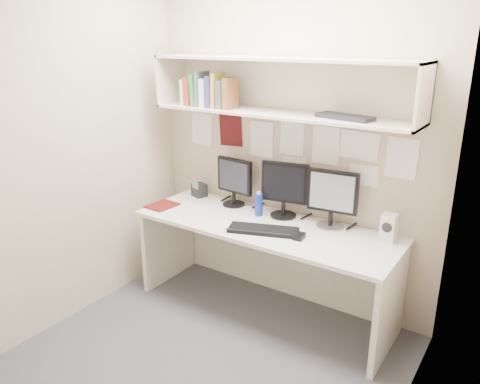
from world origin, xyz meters
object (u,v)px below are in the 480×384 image
Objects in this scene: desk at (264,268)px; monitor_right at (332,196)px; keyboard at (263,230)px; maroon_notebook at (162,205)px; speaker at (389,228)px; monitor_left at (234,179)px; monitor_center at (285,187)px; desk_phone at (199,190)px.

monitor_right is (0.43, 0.22, 0.60)m from desk.
keyboard is 2.10× the size of maroon_notebook.
monitor_right is 0.45m from speaker.
monitor_right reaches higher than monitor_left.
monitor_center reaches higher than desk.
monitor_center is 1.03m from maroon_notebook.
monitor_left is 2.63× the size of desk_phone.
maroon_notebook is 1.60× the size of desk_phone.
monitor_left reaches higher than desk_phone.
monitor_left is at bearing 124.38° from keyboard.
monitor_center reaches higher than maroon_notebook.
desk_phone is (-0.87, 0.36, 0.05)m from keyboard.
monitor_right is 2.86× the size of desk_phone.
monitor_right reaches higher than desk.
monitor_left is (-0.43, 0.22, 0.58)m from desk.
speaker reaches higher than desk.
keyboard is at bearing -155.77° from speaker.
keyboard reaches higher than desk.
monitor_left is 0.79× the size of keyboard.
monitor_right is at bearing -10.44° from monitor_center.
desk is 0.40m from keyboard.
desk_phone is (-0.81, 0.23, 0.42)m from desk.
speaker is (0.79, 0.33, 0.09)m from keyboard.
monitor_left reaches higher than speaker.
maroon_notebook is (-0.47, -0.36, -0.21)m from monitor_left.
monitor_center reaches higher than keyboard.
keyboard is 0.86m from speaker.
monitor_center reaches higher than desk_phone.
speaker is at bearing 5.01° from monitor_left.
monitor_left is 0.63m from maroon_notebook.
monitor_center is 1.00× the size of monitor_right.
monitor_right reaches higher than speaker.
monitor_right reaches higher than keyboard.
monitor_center is at bearing 80.56° from desk.
monitor_left is 0.41m from desk_phone.
monitor_left is 1.99× the size of speaker.
monitor_left is 1.65× the size of maroon_notebook.
keyboard is (0.06, -0.13, 0.38)m from desk.
maroon_notebook is (-0.94, -0.36, -0.23)m from monitor_center.
monitor_left reaches higher than maroon_notebook.
desk_phone is at bearing 137.51° from keyboard.
speaker reaches higher than keyboard.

